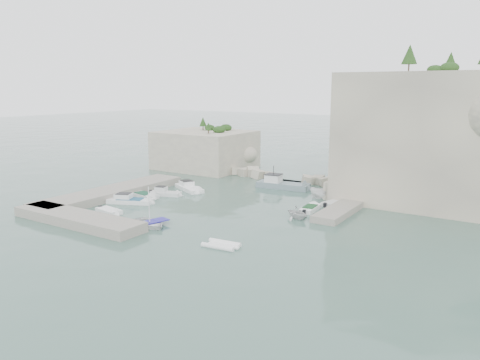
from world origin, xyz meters
The scene contains 22 objects.
ground centered at (0.00, 0.00, 0.00)m, with size 400.00×400.00×0.00m, color #426458.
cliff_east centered at (23.00, 23.00, 8.50)m, with size 26.00×22.00×17.00m, color beige.
cliff_terrace centered at (13.00, 18.00, 1.25)m, with size 8.00×10.00×2.50m, color beige.
outcrop_west centered at (-20.00, 25.00, 3.50)m, with size 16.00×14.00×7.00m, color beige.
quay_west centered at (-17.00, -1.00, 0.55)m, with size 5.00×24.00×1.10m, color #9E9689.
quay_south centered at (-10.00, -12.50, 0.55)m, with size 18.00×4.00×1.10m, color #9E9689.
ledge_east centered at (13.50, 10.00, 0.40)m, with size 3.00×16.00×0.80m, color #9E9689.
breakwater centered at (-1.00, 22.00, 0.70)m, with size 28.00×3.00×1.40m, color beige.
motorboat_a centered at (-10.38, 8.05, 0.00)m, with size 6.95×2.07×1.40m, color white, non-canonical shape.
motorboat_b centered at (-10.97, 3.41, 0.00)m, with size 4.89×1.60×1.40m, color silver, non-canonical shape.
motorboat_c centered at (-12.82, 1.00, 0.00)m, with size 5.18×1.88×0.70m, color silver, non-canonical shape.
motorboat_d centered at (-11.92, -2.50, 0.00)m, with size 6.64×1.98×1.40m, color white, non-canonical shape.
motorboat_e centered at (-10.37, -7.56, 0.00)m, with size 3.97×1.62×0.70m, color white, non-canonical shape.
rowboat centered at (-2.33, -8.89, 0.00)m, with size 3.38×4.74×0.98m, color white.
inflatable_dinghy centered at (8.20, -10.13, 0.00)m, with size 3.78×1.83×0.44m, color white, non-canonical shape.
tender_east_a centered at (10.01, 2.82, 0.00)m, with size 2.72×3.15×1.66m, color silver.
tender_east_b centered at (9.88, 6.83, 0.00)m, with size 4.52×1.54×0.70m, color white, non-canonical shape.
tender_east_c centered at (11.49, 11.64, 0.00)m, with size 5.14×1.66×0.70m, color silver, non-canonical shape.
tender_east_d centered at (9.27, 13.86, 0.00)m, with size 1.79×4.76×1.84m, color white.
work_boat centered at (0.86, 16.85, 0.00)m, with size 8.84×2.61×2.20m, color slate, non-canonical shape.
rowboat_mast centered at (-2.33, -8.89, 2.59)m, with size 0.10×0.10×4.20m, color white.
vegetation centered at (17.83, 24.40, 17.93)m, with size 53.48×13.88×13.40m.
Camera 1 is at (33.02, -45.42, 15.17)m, focal length 35.00 mm.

